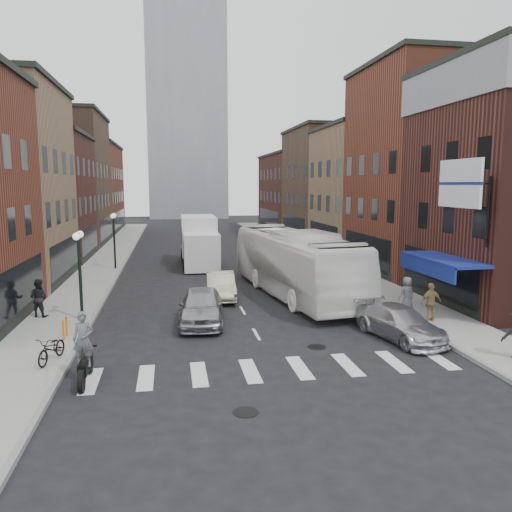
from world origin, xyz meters
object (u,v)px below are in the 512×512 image
Objects in this scene: transit_bus at (294,263)px; parked_bicycle at (52,349)px; billboard_sign at (461,185)px; box_truck at (199,242)px; motorcycle_rider at (84,350)px; ped_right_c at (407,294)px; bike_rack at (65,328)px; streetlamp_near at (79,259)px; curb_car at (400,323)px; ped_left_solo at (39,298)px; ped_right_b at (431,302)px; streetlamp_far at (114,230)px; sedan_left_near at (202,306)px; sedan_left_far at (221,286)px.

parked_bicycle is (-10.85, -9.29, -1.23)m from transit_bus.
billboard_sign is 0.43× the size of box_truck.
box_truck is 3.70× the size of motorcycle_rider.
billboard_sign is at bearing -62.25° from transit_bus.
billboard_sign is 2.23× the size of ped_right_c.
motorcycle_rider is at bearing -71.78° from bike_rack.
parked_bicycle reaches higher than bike_rack.
billboard_sign is at bearing -12.35° from streetlamp_near.
box_truck is 21.06m from curb_car.
box_truck reaches higher than parked_bicycle.
billboard_sign is 4.62× the size of bike_rack.
curb_car is at bearing 19.05° from parked_bicycle.
transit_bus is at bearing 50.26° from motorcycle_rider.
billboard_sign is 2.11× the size of ped_left_solo.
bike_rack is at bearing -94.24° from streetlamp_near.
billboard_sign reaches higher than ped_right_b.
box_truck is 16.59m from ped_left_solo.
parked_bicycle is 6.58m from ped_left_solo.
transit_bus is at bearing 92.58° from curb_car.
sedan_left_near is at bearing -70.64° from streetlamp_far.
billboard_sign is 0.28× the size of transit_bus.
curb_car is 2.71× the size of ped_right_c.
ped_left_solo is (-8.16, -14.42, -0.80)m from box_truck.
sedan_left_near is at bearing -102.53° from sedan_left_far.
sedan_left_near reaches higher than bike_rack.
streetlamp_near reaches higher than transit_bus.
motorcycle_rider is at bearing -117.74° from sedan_left_near.
box_truck is 18.59m from ped_right_c.
box_truck is at bearing 12.26° from streetlamp_far.
sedan_left_far is (-9.39, 7.30, -5.43)m from billboard_sign.
ped_left_solo is at bearing 116.83° from bike_rack.
transit_bus reaches higher than parked_bicycle.
motorcycle_rider is 1.31× the size of ped_left_solo.
ped_right_c is at bearing 6.52° from bike_rack.
sedan_left_far is at bearing -142.62° from ped_left_solo.
streetlamp_far reaches higher than bike_rack.
streetlamp_far is 0.31× the size of transit_bus.
sedan_left_far is 2.48× the size of ped_right_b.
box_truck is 21.65m from parked_bicycle.
billboard_sign is 5.82m from ped_right_c.
ped_right_b reaches higher than ped_right_c.
streetlamp_far is 2.38× the size of ped_right_b.
ped_right_b is (8.66, -6.63, 0.31)m from sedan_left_far.
streetlamp_far reaches higher than sedan_left_near.
streetlamp_near reaches higher than ped_right_c.
curb_car is at bearing 13.35° from motorcycle_rider.
motorcycle_rider is 7.34m from sedan_left_near.
transit_bus is 7.60× the size of parked_bicycle.
sedan_left_far is 10.51m from curb_car.
ped_right_b is at bearing -63.75° from transit_bus.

